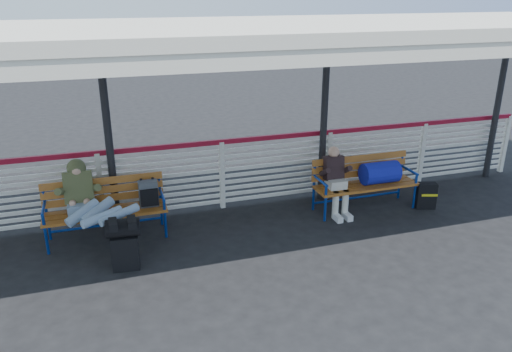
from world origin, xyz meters
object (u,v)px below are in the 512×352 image
object	(u,v)px
bench_right	(373,175)
traveler_man	(94,207)
companion_person	(336,180)
bench_left	(115,201)
luggage_stack	(124,242)
suitcase_side	(426,196)

from	to	relation	value
bench_right	traveler_man	size ratio (longest dim) A/B	1.10
bench_right	companion_person	distance (m)	0.69
traveler_man	bench_left	bearing A→B (deg)	50.10
bench_left	traveler_man	distance (m)	0.47
luggage_stack	bench_right	distance (m)	4.29
luggage_stack	bench_right	xyz separation A→B (m)	(4.22, 0.77, 0.21)
suitcase_side	luggage_stack	bearing A→B (deg)	-157.31
companion_person	suitcase_side	world-z (taller)	companion_person
traveler_man	suitcase_side	world-z (taller)	traveler_man
companion_person	bench_right	bearing A→B (deg)	-0.02
bench_left	companion_person	bearing A→B (deg)	-4.28
suitcase_side	traveler_man	bearing A→B (deg)	-164.81
luggage_stack	suitcase_side	xyz separation A→B (m)	(5.13, 0.47, -0.17)
traveler_man	suitcase_side	size ratio (longest dim) A/B	3.57
bench_left	companion_person	xyz separation A→B (m)	(3.58, -0.27, 0.02)
companion_person	bench_left	bearing A→B (deg)	175.72
bench_right	luggage_stack	bearing A→B (deg)	-169.65
bench_right	bench_left	bearing A→B (deg)	176.41
luggage_stack	bench_left	bearing A→B (deg)	98.63
luggage_stack	suitcase_side	bearing A→B (deg)	11.13
luggage_stack	traveler_man	bearing A→B (deg)	122.55
bench_left	bench_right	world-z (taller)	same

